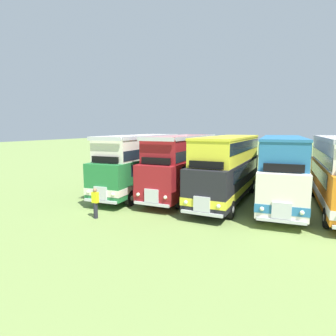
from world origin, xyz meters
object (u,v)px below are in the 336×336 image
at_px(bus_first_in_row, 141,163).
at_px(marshal_person, 95,203).
at_px(bus_second_in_row, 182,165).
at_px(bus_third_in_row, 228,166).
at_px(bus_fourth_in_row, 281,168).

bearing_deg(bus_first_in_row, marshal_person, -83.19).
distance_m(bus_second_in_row, bus_third_in_row, 3.44).
relative_size(bus_first_in_row, bus_third_in_row, 1.03).
xyz_separation_m(bus_second_in_row, bus_third_in_row, (3.42, -0.28, 0.12)).
bearing_deg(bus_fourth_in_row, marshal_person, -142.48).
relative_size(bus_third_in_row, marshal_person, 6.19).
bearing_deg(bus_second_in_row, bus_first_in_row, -178.42).
height_order(bus_first_in_row, bus_fourth_in_row, bus_first_in_row).
relative_size(bus_first_in_row, bus_second_in_row, 1.11).
xyz_separation_m(bus_fourth_in_row, marshal_person, (-9.43, -7.24, -1.59)).
bearing_deg(bus_second_in_row, bus_third_in_row, -4.60).
height_order(bus_second_in_row, bus_fourth_in_row, bus_second_in_row).
distance_m(bus_third_in_row, marshal_person, 9.16).
bearing_deg(bus_first_in_row, bus_second_in_row, 1.58).
xyz_separation_m(bus_first_in_row, bus_fourth_in_row, (10.26, 0.34, 0.11)).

